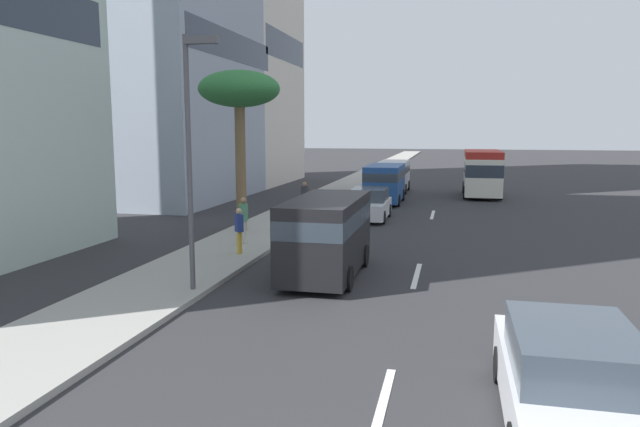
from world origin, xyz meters
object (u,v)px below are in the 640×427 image
object	(u,v)px
street_lamp	(192,135)
minibus_lead	(482,171)
pedestrian_mid_block	(305,196)
pedestrian_near_lamp	(239,229)
car_fourth	(570,379)
van_sixth	(385,181)
car_fifth	(369,205)
pedestrian_by_tree	(244,218)
van_third	(394,174)
van_second	(326,232)
palm_tree	(239,93)

from	to	relation	value
street_lamp	minibus_lead	bearing A→B (deg)	-18.23
pedestrian_mid_block	minibus_lead	bearing A→B (deg)	64.81
pedestrian_near_lamp	street_lamp	size ratio (longest dim) A/B	0.24
car_fourth	street_lamp	world-z (taller)	street_lamp
van_sixth	street_lamp	bearing A→B (deg)	-7.21
car_fifth	street_lamp	size ratio (longest dim) A/B	0.59
van_sixth	pedestrian_by_tree	distance (m)	15.19
pedestrian_near_lamp	pedestrian_mid_block	bearing A→B (deg)	140.59
van_third	pedestrian_by_tree	world-z (taller)	van_third
pedestrian_mid_block	street_lamp	bearing A→B (deg)	-72.38
car_fifth	pedestrian_near_lamp	distance (m)	10.31
van_third	car_fifth	world-z (taller)	van_third
minibus_lead	car_fourth	world-z (taller)	minibus_lead
van_second	car_fifth	world-z (taller)	van_second
minibus_lead	pedestrian_mid_block	xyz separation A→B (m)	(-11.23, 9.39, -0.64)
street_lamp	car_fifth	bearing A→B (deg)	-10.54
minibus_lead	pedestrian_by_tree	world-z (taller)	minibus_lead
van_third	street_lamp	world-z (taller)	street_lamp
van_third	van_sixth	distance (m)	6.57
minibus_lead	palm_tree	bearing A→B (deg)	147.61
street_lamp	pedestrian_near_lamp	bearing A→B (deg)	6.21
van_third	pedestrian_mid_block	size ratio (longest dim) A/B	2.89
van_second	van_sixth	size ratio (longest dim) A/B	1.02
car_fifth	pedestrian_mid_block	distance (m)	3.50
van_second	pedestrian_by_tree	world-z (taller)	van_second
van_second	van_sixth	xyz separation A→B (m)	(18.42, 0.36, -0.05)
minibus_lead	van_third	distance (m)	6.27
car_fourth	minibus_lead	bearing A→B (deg)	-0.10
van_third	palm_tree	world-z (taller)	palm_tree
pedestrian_by_tree	street_lamp	size ratio (longest dim) A/B	0.26
van_sixth	street_lamp	size ratio (longest dim) A/B	0.74
minibus_lead	street_lamp	bearing A→B (deg)	161.77
minibus_lead	pedestrian_mid_block	distance (m)	14.65
minibus_lead	van_sixth	xyz separation A→B (m)	(-4.99, 5.94, -0.35)
van_third	pedestrian_near_lamp	xyz separation A→B (m)	(-23.10, 3.07, -0.24)
van_second	car_fourth	xyz separation A→B (m)	(-8.28, -5.53, -0.61)
pedestrian_near_lamp	pedestrian_mid_block	xyz separation A→B (m)	(10.28, 0.26, 0.01)
pedestrian_near_lamp	palm_tree	world-z (taller)	palm_tree
minibus_lead	van_sixth	world-z (taller)	minibus_lead
pedestrian_near_lamp	palm_tree	distance (m)	6.94
palm_tree	street_lamp	world-z (taller)	palm_tree
car_fourth	van_sixth	world-z (taller)	van_sixth
pedestrian_near_lamp	van_sixth	bearing A→B (deg)	128.24
van_third	van_sixth	bearing A→B (deg)	1.01
pedestrian_near_lamp	street_lamp	bearing A→B (deg)	-34.64
van_second	street_lamp	world-z (taller)	street_lamp
van_third	van_sixth	world-z (taller)	van_sixth
car_fourth	pedestrian_by_tree	distance (m)	15.32
pedestrian_by_tree	street_lamp	xyz separation A→B (m)	(-6.45, -1.00, 3.19)
minibus_lead	van_sixth	distance (m)	7.76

